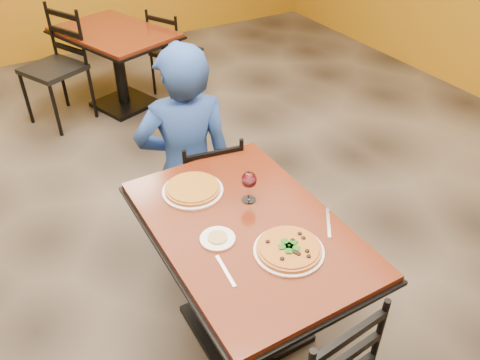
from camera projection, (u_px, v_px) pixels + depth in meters
floor at (205, 268)px, 3.04m from camera, size 7.00×8.00×0.01m
table_main at (246, 254)px, 2.36m from camera, size 0.83×1.23×0.75m
table_second at (117, 52)px, 4.49m from camera, size 1.08×1.31×0.75m
chair_main_far at (207, 187)px, 3.05m from camera, size 0.43×0.43×0.82m
chair_second_left at (53, 69)px, 4.28m from camera, size 0.61×0.61×1.01m
chair_second_right at (176, 52)px, 4.80m from camera, size 0.52×0.52×0.86m
diner at (185, 140)px, 3.05m from camera, size 0.72×0.56×1.29m
plate_main at (289, 251)px, 2.10m from camera, size 0.31×0.31×0.01m
pizza_main at (289, 248)px, 2.09m from camera, size 0.28×0.28×0.02m
plate_far at (193, 191)px, 2.45m from camera, size 0.31×0.31×0.01m
pizza_far at (193, 188)px, 2.44m from camera, size 0.28×0.28×0.02m
side_plate at (218, 239)px, 2.16m from camera, size 0.16×0.16×0.01m
dip at (218, 237)px, 2.16m from camera, size 0.09×0.09×0.01m
wine_glass at (249, 186)px, 2.34m from camera, size 0.08×0.08×0.18m
fork at (226, 271)px, 2.01m from camera, size 0.03×0.19×0.00m
knife at (328, 222)px, 2.26m from camera, size 0.13×0.18×0.00m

